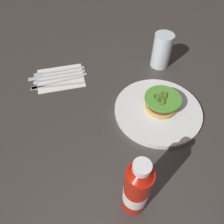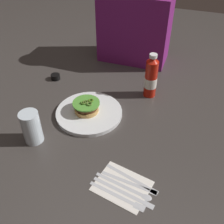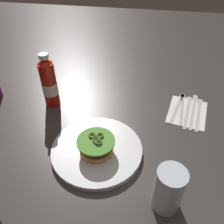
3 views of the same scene
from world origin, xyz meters
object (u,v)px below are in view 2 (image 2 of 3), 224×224
at_px(fork_utensil, 121,197).
at_px(diner_person, 135,21).
at_px(water_glass, 31,127).
at_px(table_knife, 132,183).
at_px(burger_sandwich, 86,107).
at_px(ketchup_bottle, 151,78).
at_px(napkin, 122,186).
at_px(spoon_utensil, 131,189).
at_px(steak_knife, 127,194).
at_px(butter_knife, 135,180).
at_px(dinner_plate, 89,113).
at_px(condiment_cup, 55,77).

bearing_deg(fork_utensil, diner_person, 103.37).
bearing_deg(water_glass, table_knife, -9.75).
bearing_deg(diner_person, fork_utensil, -76.63).
distance_m(burger_sandwich, fork_utensil, 0.43).
relative_size(ketchup_bottle, napkin, 1.23).
xyz_separation_m(ketchup_bottle, spoon_utensil, (0.06, -0.53, -0.09)).
bearing_deg(diner_person, water_glass, -103.75).
height_order(steak_knife, diner_person, diner_person).
bearing_deg(table_knife, spoon_utensil, -88.13).
height_order(fork_utensil, butter_knife, same).
relative_size(dinner_plate, condiment_cup, 6.19).
bearing_deg(napkin, dinner_plate, 129.25).
distance_m(condiment_cup, butter_knife, 0.72).
bearing_deg(ketchup_bottle, burger_sandwich, -134.67).
xyz_separation_m(fork_utensil, diner_person, (-0.21, 0.89, 0.21)).
relative_size(water_glass, steak_knife, 0.62).
height_order(fork_utensil, table_knife, same).
bearing_deg(fork_utensil, butter_knife, 74.01).
height_order(napkin, spoon_utensil, spoon_utensil).
bearing_deg(condiment_cup, table_knife, -41.47).
bearing_deg(napkin, fork_utensil, -76.15).
bearing_deg(spoon_utensil, table_knife, 91.87).
xyz_separation_m(water_glass, diner_person, (0.19, 0.76, 0.15)).
relative_size(water_glass, diner_person, 0.25).
xyz_separation_m(burger_sandwich, steak_knife, (0.28, -0.32, -0.04)).
xyz_separation_m(condiment_cup, diner_person, (0.32, 0.35, 0.20)).
bearing_deg(napkin, butter_knife, 45.33).
xyz_separation_m(burger_sandwich, water_glass, (-0.13, -0.21, 0.03)).
height_order(napkin, fork_utensil, fork_utensil).
relative_size(condiment_cup, diner_person, 0.09).
distance_m(ketchup_bottle, steak_knife, 0.56).
xyz_separation_m(dinner_plate, steak_knife, (0.27, -0.33, -0.00)).
distance_m(steak_knife, spoon_utensil, 0.02).
xyz_separation_m(dinner_plate, diner_person, (0.04, 0.55, 0.21)).
height_order(napkin, butter_knife, butter_knife).
height_order(spoon_utensil, butter_knife, same).
relative_size(spoon_utensil, diner_person, 0.39).
relative_size(ketchup_bottle, water_glass, 1.60).
height_order(ketchup_bottle, steak_knife, ketchup_bottle).
relative_size(dinner_plate, spoon_utensil, 1.41).
height_order(dinner_plate, butter_knife, dinner_plate).
bearing_deg(burger_sandwich, table_knife, -44.65).
height_order(burger_sandwich, steak_knife, burger_sandwich).
relative_size(burger_sandwich, steak_knife, 0.53).
height_order(ketchup_bottle, condiment_cup, ketchup_bottle).
bearing_deg(fork_utensil, burger_sandwich, 127.84).
xyz_separation_m(dinner_plate, fork_utensil, (0.26, -0.34, -0.00)).
bearing_deg(ketchup_bottle, napkin, -86.63).
bearing_deg(burger_sandwich, steak_knife, -49.38).
height_order(burger_sandwich, spoon_utensil, burger_sandwich).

